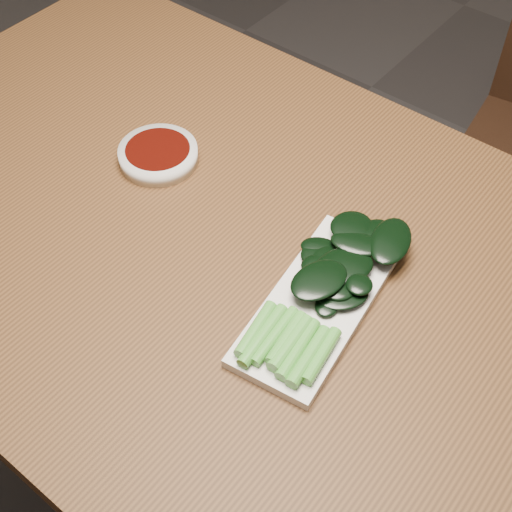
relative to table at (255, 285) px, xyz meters
name	(u,v)px	position (x,y,z in m)	size (l,w,h in m)	color
ground	(255,478)	(0.00, 0.00, -0.68)	(6.00, 6.00, 0.00)	#2F2C2C
table	(255,285)	(0.00, 0.00, 0.00)	(1.40, 0.80, 0.75)	#4D2E16
sauce_bowl	(158,155)	(-0.23, 0.05, 0.08)	(0.12, 0.12, 0.02)	silver
serving_plate	(318,303)	(0.12, -0.02, 0.08)	(0.15, 0.29, 0.01)	silver
gai_lan	(329,285)	(0.12, 0.00, 0.10)	(0.15, 0.31, 0.03)	#4FA137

